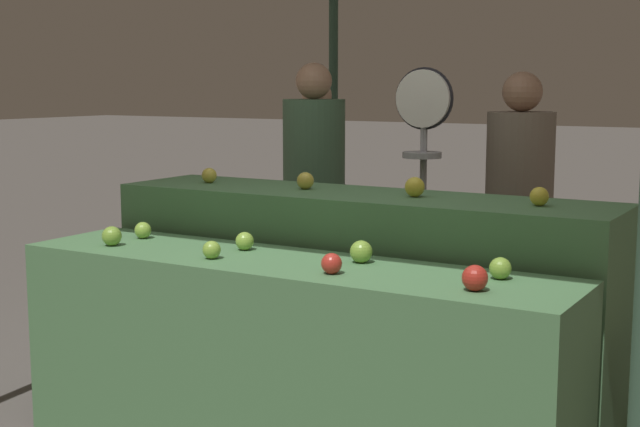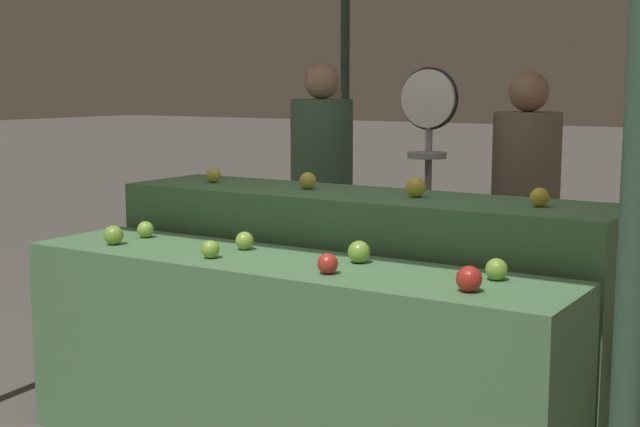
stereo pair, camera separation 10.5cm
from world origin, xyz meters
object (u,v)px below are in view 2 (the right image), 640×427
at_px(produce_scale, 428,150).
at_px(person_customer_right, 327,177).
at_px(person_vendor_at_scale, 525,201).
at_px(person_customer_left, 322,180).

bearing_deg(produce_scale, person_customer_right, 140.18).
distance_m(produce_scale, person_vendor_at_scale, 0.60).
relative_size(person_vendor_at_scale, person_customer_right, 1.02).
height_order(produce_scale, person_vendor_at_scale, produce_scale).
bearing_deg(person_customer_left, produce_scale, 128.89).
xyz_separation_m(person_customer_left, person_customer_right, (-0.37, 0.66, -0.06)).
xyz_separation_m(produce_scale, person_vendor_at_scale, (0.40, 0.35, -0.27)).
bearing_deg(person_customer_left, person_vendor_at_scale, 150.87).
relative_size(person_vendor_at_scale, person_customer_left, 0.96).
distance_m(person_customer_left, person_customer_right, 0.76).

